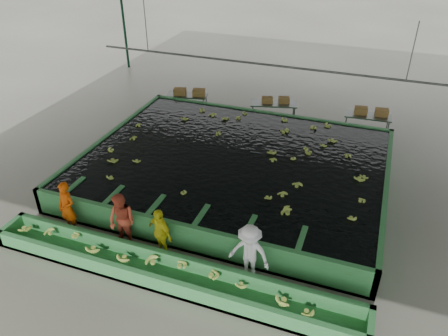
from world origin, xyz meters
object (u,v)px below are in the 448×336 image
(packing_table_right, at_px, (366,125))
(box_stack_right, at_px, (371,115))
(worker_d, at_px, (249,253))
(packing_table_left, at_px, (187,103))
(box_stack_mid, at_px, (275,103))
(flotation_tank, at_px, (234,167))
(worker_b, at_px, (122,221))
(box_stack_left, at_px, (189,95))
(worker_c, at_px, (160,233))
(packing_table_mid, at_px, (273,112))
(worker_a, at_px, (67,208))
(sorting_trough, at_px, (168,273))

(packing_table_right, relative_size, box_stack_right, 1.39)
(worker_d, xyz_separation_m, packing_table_left, (-5.76, 8.95, -0.41))
(packing_table_right, relative_size, box_stack_mid, 1.58)
(flotation_tank, distance_m, box_stack_mid, 4.97)
(worker_b, bearing_deg, box_stack_mid, 87.64)
(packing_table_right, xyz_separation_m, box_stack_left, (-7.70, -0.55, 0.41))
(worker_c, height_order, packing_table_mid, worker_c)
(worker_a, bearing_deg, packing_table_right, 62.67)
(packing_table_mid, bearing_deg, worker_b, -101.16)
(packing_table_mid, bearing_deg, box_stack_right, 4.73)
(worker_a, relative_size, worker_b, 0.98)
(flotation_tank, xyz_separation_m, box_stack_mid, (0.15, 4.95, 0.45))
(flotation_tank, distance_m, packing_table_left, 6.05)
(packing_table_mid, bearing_deg, box_stack_left, -175.21)
(sorting_trough, height_order, worker_b, worker_b)
(worker_b, xyz_separation_m, packing_table_right, (5.71, 9.44, -0.41))
(worker_a, bearing_deg, sorting_trough, -1.56)
(flotation_tank, xyz_separation_m, packing_table_mid, (0.08, 4.91, -0.00))
(sorting_trough, height_order, box_stack_right, box_stack_right)
(packing_table_mid, relative_size, box_stack_right, 1.49)
(flotation_tank, height_order, box_stack_left, box_stack_left)
(sorting_trough, height_order, packing_table_mid, packing_table_mid)
(sorting_trough, relative_size, worker_a, 6.13)
(packing_table_right, bearing_deg, worker_a, -128.51)
(worker_d, bearing_deg, box_stack_mid, 104.77)
(worker_a, bearing_deg, worker_d, 11.18)
(worker_a, height_order, box_stack_right, worker_a)
(packing_table_left, height_order, box_stack_left, box_stack_left)
(worker_b, xyz_separation_m, packing_table_mid, (1.82, 9.21, -0.38))
(box_stack_mid, bearing_deg, worker_b, -101.51)
(sorting_trough, relative_size, worker_b, 6.02)
(box_stack_left, bearing_deg, worker_c, -70.59)
(box_stack_right, bearing_deg, packing_table_mid, -175.27)
(flotation_tank, relative_size, worker_a, 6.13)
(worker_a, bearing_deg, flotation_tank, 61.72)
(packing_table_mid, height_order, box_stack_left, box_stack_left)
(packing_table_right, height_order, box_stack_mid, box_stack_mid)
(packing_table_right, distance_m, box_stack_mid, 3.86)
(box_stack_mid, bearing_deg, packing_table_right, 2.88)
(worker_d, xyz_separation_m, packing_table_mid, (-1.81, 9.21, -0.38))
(packing_table_right, bearing_deg, flotation_tank, -127.70)
(sorting_trough, distance_m, worker_d, 2.13)
(worker_b, height_order, box_stack_mid, worker_b)
(worker_b, xyz_separation_m, box_stack_right, (5.80, 9.54, 0.00))
(packing_table_right, distance_m, box_stack_left, 7.73)
(box_stack_left, bearing_deg, worker_b, -77.39)
(flotation_tank, height_order, worker_a, worker_a)
(worker_a, height_order, box_stack_mid, worker_a)
(packing_table_right, bearing_deg, box_stack_mid, -177.12)
(worker_b, bearing_deg, worker_a, -170.85)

